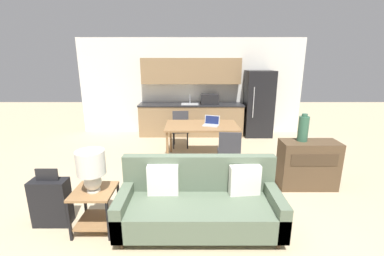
# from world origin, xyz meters

# --- Properties ---
(ground_plane) EXTENTS (20.00, 20.00, 0.00)m
(ground_plane) POSITION_xyz_m (0.00, 0.00, 0.00)
(ground_plane) COLOR tan
(wall_back) EXTENTS (6.40, 0.07, 2.70)m
(wall_back) POSITION_xyz_m (-0.01, 4.63, 1.35)
(wall_back) COLOR silver
(wall_back) RESTS_ON ground_plane
(kitchen_counter) EXTENTS (2.93, 0.65, 2.15)m
(kitchen_counter) POSITION_xyz_m (0.01, 4.33, 0.84)
(kitchen_counter) COLOR #8E704C
(kitchen_counter) RESTS_ON ground_plane
(refrigerator) EXTENTS (0.74, 0.72, 1.82)m
(refrigerator) POSITION_xyz_m (1.88, 4.24, 0.91)
(refrigerator) COLOR black
(refrigerator) RESTS_ON ground_plane
(dining_table) EXTENTS (1.53, 0.93, 0.77)m
(dining_table) POSITION_xyz_m (0.23, 2.44, 0.70)
(dining_table) COLOR olive
(dining_table) RESTS_ON ground_plane
(couch) EXTENTS (2.02, 0.80, 0.90)m
(couch) POSITION_xyz_m (0.12, 0.07, 0.34)
(couch) COLOR #3D2D1E
(couch) RESTS_ON ground_plane
(side_table) EXTENTS (0.50, 0.50, 0.55)m
(side_table) POSITION_xyz_m (-1.20, 0.02, 0.37)
(side_table) COLOR olive
(side_table) RESTS_ON ground_plane
(table_lamp) EXTENTS (0.34, 0.34, 0.53)m
(table_lamp) POSITION_xyz_m (-1.19, 0.01, 0.87)
(table_lamp) COLOR silver
(table_lamp) RESTS_ON side_table
(credenza) EXTENTS (0.94, 0.42, 0.81)m
(credenza) POSITION_xyz_m (1.98, 1.15, 0.41)
(credenza) COLOR brown
(credenza) RESTS_ON ground_plane
(vase) EXTENTS (0.17, 0.17, 0.46)m
(vase) POSITION_xyz_m (1.85, 1.19, 1.03)
(vase) COLOR #336047
(vase) RESTS_ON credenza
(dining_chair_far_left) EXTENTS (0.43, 0.43, 0.87)m
(dining_chair_far_left) POSITION_xyz_m (-0.26, 3.31, 0.48)
(dining_chair_far_left) COLOR #38383D
(dining_chair_far_left) RESTS_ON ground_plane
(dining_chair_near_right) EXTENTS (0.45, 0.45, 0.87)m
(dining_chair_near_right) POSITION_xyz_m (0.71, 1.62, 0.48)
(dining_chair_near_right) COLOR #38383D
(dining_chair_near_right) RESTS_ON ground_plane
(laptop) EXTENTS (0.38, 0.34, 0.20)m
(laptop) POSITION_xyz_m (0.44, 2.41, 0.81)
(laptop) COLOR #B7BABC
(laptop) RESTS_ON dining_table
(suitcase) EXTENTS (0.47, 0.22, 0.79)m
(suitcase) POSITION_xyz_m (-1.82, 0.12, 0.32)
(suitcase) COLOR black
(suitcase) RESTS_ON ground_plane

